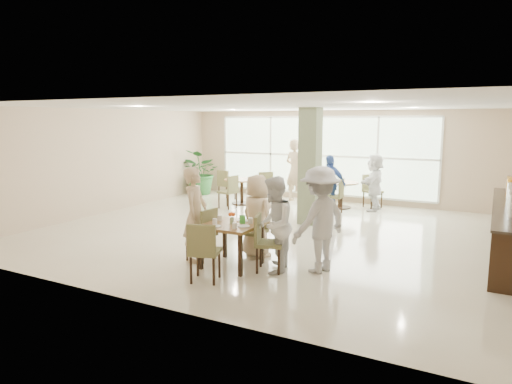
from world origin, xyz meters
The scene contains 20 objects.
ground centered at (0.00, 0.00, 0.00)m, with size 10.00×10.00×0.00m, color beige.
room_shell centered at (0.00, 0.00, 1.70)m, with size 10.00×10.00×10.00m.
window_bank centered at (-0.50, 4.46, 1.40)m, with size 7.00×0.04×7.00m.
column centered at (0.40, 1.20, 1.40)m, with size 0.45×0.45×2.80m, color #5F6848.
main_table centered at (0.43, -2.53, 0.65)m, with size 0.92×0.92×0.75m.
round_table_left centered at (-2.36, 2.72, 0.56)m, with size 1.05×1.05×0.75m.
round_table_right centered at (0.47, 3.50, 0.55)m, with size 0.99×0.99×0.75m.
chairs_main_table centered at (0.44, -2.53, 0.47)m, with size 1.90×2.00×0.95m.
chairs_table_left centered at (-2.39, 2.70, 0.47)m, with size 2.05×1.72×0.95m.
chairs_table_right centered at (0.51, 3.52, 0.47)m, with size 2.21×1.91×0.95m.
tabletop_clutter centered at (0.45, -2.55, 0.81)m, with size 0.74×0.78×0.21m.
buffet_counter centered at (4.70, 0.51, 0.55)m, with size 0.64×4.70×1.95m.
potted_plant centered at (-4.43, 3.63, 0.76)m, with size 1.37×1.37×1.52m, color #27622A.
teen_left centered at (-0.31, -2.54, 0.85)m, with size 0.62×0.41×1.69m, color tan.
teen_far centered at (0.55, -1.82, 0.77)m, with size 0.75×0.41×1.53m, color tan.
teen_right centered at (1.19, -2.45, 0.80)m, with size 0.78×0.61×1.61m, color white.
teen_standing centered at (1.85, -2.08, 0.88)m, with size 1.14×0.66×1.77m, color #B3B3B5.
adult_a centered at (0.41, 2.62, 0.79)m, with size 0.93×0.53×1.58m, color #3A5BB0.
adult_b centered at (1.41, 3.56, 0.79)m, with size 1.47×0.64×1.59m, color white.
adult_standing centered at (-1.12, 3.87, 0.96)m, with size 0.70×0.46×1.93m, color tan.
Camera 1 is at (4.37, -9.07, 2.52)m, focal length 32.00 mm.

